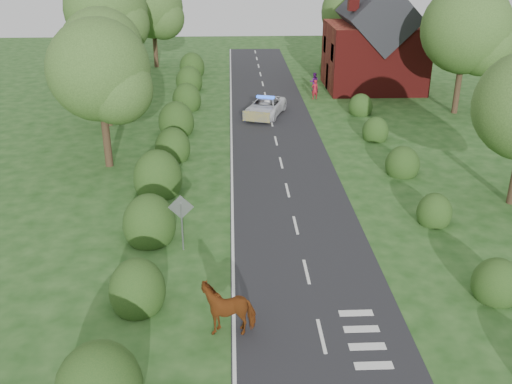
{
  "coord_description": "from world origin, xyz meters",
  "views": [
    {
      "loc": [
        -2.84,
        -19.2,
        12.06
      ],
      "look_at": [
        -1.78,
        4.96,
        1.3
      ],
      "focal_mm": 40.0,
      "sensor_mm": 36.0,
      "label": 1
    }
  ],
  "objects_px": {
    "cow": "(229,309)",
    "road_sign": "(181,215)",
    "police_van": "(265,107)",
    "pedestrian_purple": "(314,82)",
    "pedestrian_red": "(315,89)"
  },
  "relations": [
    {
      "from": "pedestrian_purple",
      "to": "road_sign",
      "type": "bearing_deg",
      "value": 72.78
    },
    {
      "from": "road_sign",
      "to": "cow",
      "type": "xyz_separation_m",
      "value": [
        1.93,
        -5.39,
        -0.91
      ]
    },
    {
      "from": "road_sign",
      "to": "pedestrian_red",
      "type": "relative_size",
      "value": 1.58
    },
    {
      "from": "police_van",
      "to": "cow",
      "type": "bearing_deg",
      "value": -77.45
    },
    {
      "from": "cow",
      "to": "pedestrian_purple",
      "type": "height_order",
      "value": "pedestrian_purple"
    },
    {
      "from": "pedestrian_red",
      "to": "pedestrian_purple",
      "type": "xyz_separation_m",
      "value": [
        0.32,
        2.78,
        -0.01
      ]
    },
    {
      "from": "police_van",
      "to": "pedestrian_red",
      "type": "distance_m",
      "value": 6.35
    },
    {
      "from": "road_sign",
      "to": "police_van",
      "type": "relative_size",
      "value": 0.48
    },
    {
      "from": "police_van",
      "to": "pedestrian_purple",
      "type": "relative_size",
      "value": 3.37
    },
    {
      "from": "cow",
      "to": "pedestrian_red",
      "type": "distance_m",
      "value": 30.71
    },
    {
      "from": "road_sign",
      "to": "police_van",
      "type": "height_order",
      "value": "road_sign"
    },
    {
      "from": "cow",
      "to": "police_van",
      "type": "height_order",
      "value": "cow"
    },
    {
      "from": "pedestrian_purple",
      "to": "cow",
      "type": "bearing_deg",
      "value": 78.89
    },
    {
      "from": "cow",
      "to": "pedestrian_purple",
      "type": "relative_size",
      "value": 1.34
    },
    {
      "from": "cow",
      "to": "road_sign",
      "type": "bearing_deg",
      "value": -163.22
    }
  ]
}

